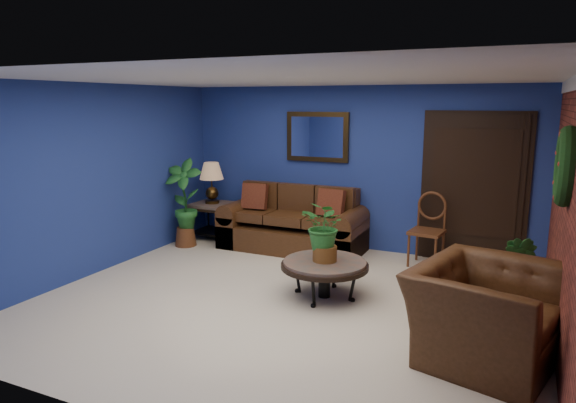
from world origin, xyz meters
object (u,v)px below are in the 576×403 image
at_px(side_chair, 429,224).
at_px(table_lamp, 212,178).
at_px(armchair, 486,313).
at_px(coffee_table, 325,266).
at_px(sofa, 294,228).
at_px(end_table, 213,211).

bearing_deg(side_chair, table_lamp, -171.71).
bearing_deg(table_lamp, armchair, -29.05).
bearing_deg(armchair, table_lamp, 76.06).
bearing_deg(coffee_table, side_chair, 63.67).
xyz_separation_m(sofa, table_lamp, (-1.48, -0.03, 0.70)).
bearing_deg(sofa, side_chair, 1.19).
height_order(coffee_table, table_lamp, table_lamp).
distance_m(coffee_table, end_table, 3.14).
bearing_deg(coffee_table, table_lamp, 147.22).
bearing_deg(armchair, sofa, 64.98).
relative_size(coffee_table, side_chair, 1.00).
height_order(sofa, side_chair, side_chair).
xyz_separation_m(sofa, end_table, (-1.48, -0.03, 0.14)).
bearing_deg(table_lamp, sofa, 1.27).
xyz_separation_m(table_lamp, armchair, (4.45, -2.47, -0.61)).
distance_m(coffee_table, side_chair, 1.99).
xyz_separation_m(end_table, table_lamp, (0.00, 0.00, 0.57)).
bearing_deg(armchair, end_table, 76.06).
distance_m(coffee_table, armchair, 1.97).
relative_size(end_table, table_lamp, 1.01).
distance_m(sofa, side_chair, 2.05).
bearing_deg(armchair, coffee_table, 82.01).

